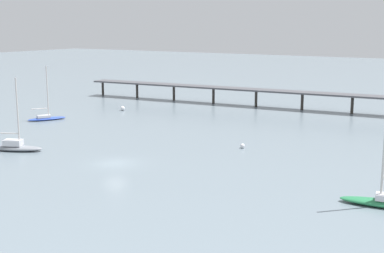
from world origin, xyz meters
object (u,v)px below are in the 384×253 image
at_px(pier, 368,91).
at_px(sailboat_blue, 46,117).
at_px(mooring_buoy_outer, 123,108).
at_px(sailboat_gray, 16,146).
at_px(mooring_buoy_far, 242,146).

height_order(pier, sailboat_blue, sailboat_blue).
relative_size(pier, mooring_buoy_outer, 98.86).
height_order(pier, sailboat_gray, sailboat_gray).
distance_m(sailboat_blue, mooring_buoy_outer, 14.41).
bearing_deg(mooring_buoy_far, sailboat_blue, 178.52).
relative_size(sailboat_blue, mooring_buoy_outer, 10.58).
xyz_separation_m(pier, sailboat_gray, (-29.34, -48.76, -3.38)).
height_order(sailboat_blue, mooring_buoy_outer, sailboat_blue).
relative_size(sailboat_gray, mooring_buoy_far, 15.22).
bearing_deg(sailboat_gray, pier, 58.96).
relative_size(pier, sailboat_gray, 9.02).
height_order(sailboat_gray, mooring_buoy_far, sailboat_gray).
bearing_deg(mooring_buoy_far, mooring_buoy_outer, 154.62).
distance_m(pier, sailboat_gray, 57.01).
bearing_deg(sailboat_blue, sailboat_gray, -52.57).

